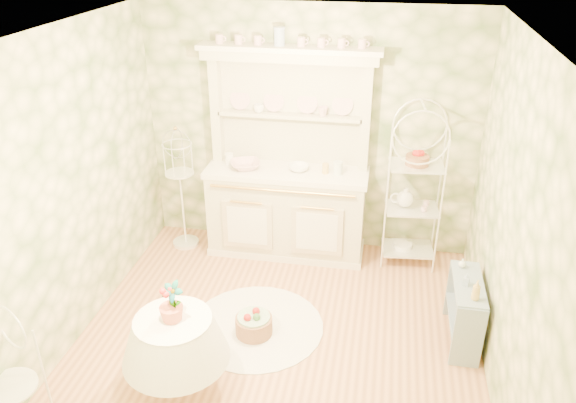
% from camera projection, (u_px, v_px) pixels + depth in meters
% --- Properties ---
extents(floor, '(3.60, 3.60, 0.00)m').
position_uv_depth(floor, '(278.00, 338.00, 5.11)').
color(floor, tan).
rests_on(floor, ground).
extents(ceiling, '(3.60, 3.60, 0.00)m').
position_uv_depth(ceiling, '(275.00, 34.00, 3.90)').
color(ceiling, white).
rests_on(ceiling, floor).
extents(wall_left, '(3.60, 3.60, 0.00)m').
position_uv_depth(wall_left, '(71.00, 190.00, 4.79)').
color(wall_left, beige).
rests_on(wall_left, floor).
extents(wall_right, '(3.60, 3.60, 0.00)m').
position_uv_depth(wall_right, '(511.00, 226.00, 4.22)').
color(wall_right, beige).
rests_on(wall_right, floor).
extents(wall_back, '(3.60, 3.60, 0.00)m').
position_uv_depth(wall_back, '(309.00, 132.00, 6.08)').
color(wall_back, beige).
rests_on(wall_back, floor).
extents(wall_front, '(3.60, 3.60, 0.00)m').
position_uv_depth(wall_front, '(209.00, 362.00, 2.92)').
color(wall_front, beige).
rests_on(wall_front, floor).
extents(kitchen_dresser, '(1.87, 0.61, 2.29)m').
position_uv_depth(kitchen_dresser, '(287.00, 158.00, 5.96)').
color(kitchen_dresser, beige).
rests_on(kitchen_dresser, floor).
extents(bakers_rack, '(0.61, 0.46, 1.85)m').
position_uv_depth(bakers_rack, '(414.00, 185.00, 5.87)').
color(bakers_rack, white).
rests_on(bakers_rack, floor).
extents(side_shelf, '(0.35, 0.73, 0.60)m').
position_uv_depth(side_shelf, '(464.00, 312.00, 4.97)').
color(side_shelf, '#8498AA').
rests_on(side_shelf, floor).
extents(round_table, '(0.58, 0.58, 0.60)m').
position_uv_depth(round_table, '(177.00, 361.00, 4.42)').
color(round_table, white).
rests_on(round_table, floor).
extents(cafe_chair, '(0.54, 0.54, 0.91)m').
position_uv_depth(cafe_chair, '(8.00, 387.00, 3.97)').
color(cafe_chair, white).
rests_on(cafe_chair, floor).
extents(birdcage_stand, '(0.36, 0.36, 1.41)m').
position_uv_depth(birdcage_stand, '(181.00, 190.00, 6.28)').
color(birdcage_stand, white).
rests_on(birdcage_stand, floor).
extents(floor_basket, '(0.40, 0.40, 0.24)m').
position_uv_depth(floor_basket, '(254.00, 323.00, 5.12)').
color(floor_basket, '#9D6A48').
rests_on(floor_basket, floor).
extents(lace_rug, '(1.61, 1.61, 0.01)m').
position_uv_depth(lace_rug, '(256.00, 326.00, 5.26)').
color(lace_rug, white).
rests_on(lace_rug, floor).
extents(bowl_floral, '(0.42, 0.42, 0.08)m').
position_uv_depth(bowl_floral, '(245.00, 168.00, 6.05)').
color(bowl_floral, white).
rests_on(bowl_floral, kitchen_dresser).
extents(bowl_white, '(0.28, 0.28, 0.07)m').
position_uv_depth(bowl_white, '(299.00, 170.00, 6.00)').
color(bowl_white, white).
rests_on(bowl_white, kitchen_dresser).
extents(cup_left, '(0.13, 0.13, 0.09)m').
position_uv_depth(cup_left, '(259.00, 110.00, 5.95)').
color(cup_left, white).
rests_on(cup_left, kitchen_dresser).
extents(cup_right, '(0.14, 0.14, 0.10)m').
position_uv_depth(cup_right, '(323.00, 113.00, 5.84)').
color(cup_right, white).
rests_on(cup_right, kitchen_dresser).
extents(potted_geranium, '(0.20, 0.17, 0.33)m').
position_uv_depth(potted_geranium, '(174.00, 305.00, 4.17)').
color(potted_geranium, '#3F7238').
rests_on(potted_geranium, round_table).
extents(bottle_amber, '(0.09, 0.09, 0.18)m').
position_uv_depth(bottle_amber, '(476.00, 293.00, 4.59)').
color(bottle_amber, tan).
rests_on(bottle_amber, side_shelf).
extents(bottle_blue, '(0.07, 0.07, 0.12)m').
position_uv_depth(bottle_blue, '(466.00, 281.00, 4.79)').
color(bottle_blue, '#99AECF').
rests_on(bottle_blue, side_shelf).
extents(bottle_glass, '(0.08, 0.08, 0.09)m').
position_uv_depth(bottle_glass, '(462.00, 264.00, 5.03)').
color(bottle_glass, silver).
rests_on(bottle_glass, side_shelf).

